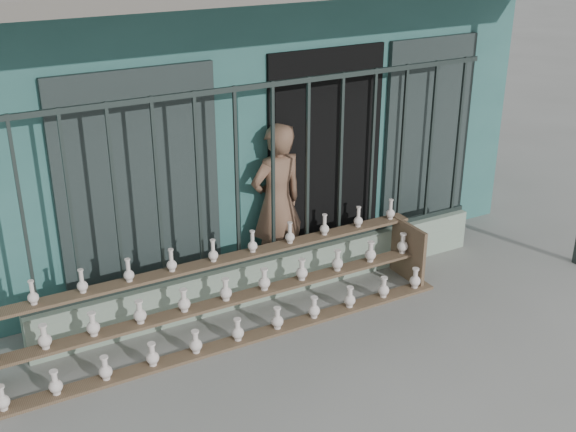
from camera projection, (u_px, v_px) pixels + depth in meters
ground at (342, 356)px, 6.52m from camera, size 60.00×60.00×0.00m
workshop_building at (167, 85)px, 9.27m from camera, size 7.40×6.60×3.21m
parapet_wall at (274, 274)px, 7.48m from camera, size 5.00×0.20×0.45m
security_fence at (273, 173)px, 7.03m from camera, size 5.00×0.04×1.80m
shelf_rack at (226, 298)px, 6.77m from camera, size 4.50×0.68×0.85m
elderly_woman at (277, 203)px, 7.58m from camera, size 0.68×0.49×1.73m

